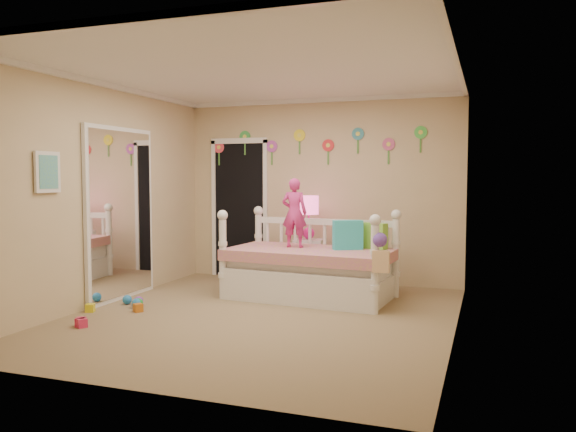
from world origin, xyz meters
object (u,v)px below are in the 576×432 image
at_px(daybed, 310,254).
at_px(nightstand, 309,263).
at_px(child, 294,213).
at_px(table_lamp, 309,210).

relative_size(daybed, nightstand, 3.12).
distance_m(child, table_lamp, 0.64).
height_order(child, table_lamp, child).
xyz_separation_m(nightstand, table_lamp, (-0.00, 0.00, 0.72)).
bearing_deg(nightstand, table_lamp, 86.77).
bearing_deg(daybed, nightstand, 113.34).
xyz_separation_m(daybed, table_lamp, (-0.24, 0.72, 0.49)).
xyz_separation_m(child, table_lamp, (-0.01, 0.64, -0.01)).
distance_m(nightstand, table_lamp, 0.72).
distance_m(daybed, table_lamp, 0.90).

